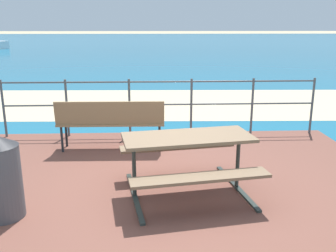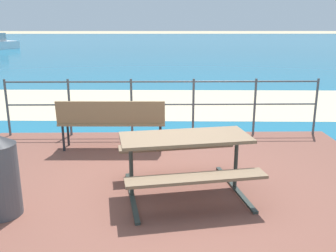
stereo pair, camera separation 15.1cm
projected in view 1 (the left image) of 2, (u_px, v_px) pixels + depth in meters
ground_plane at (165, 192)px, 4.90m from camera, size 240.00×240.00×0.00m
patio_paving at (165, 190)px, 4.89m from camera, size 6.40×5.20×0.06m
sea_water at (153, 43)px, 43.43m from camera, size 90.00×90.00×0.01m
beach_strip at (158, 103)px, 10.40m from camera, size 54.10×5.82×0.01m
picnic_table at (188, 151)px, 4.59m from camera, size 1.79×1.63×0.76m
park_bench at (111, 119)px, 6.20m from camera, size 1.80×0.45×0.87m
railing_fence at (160, 100)px, 7.05m from camera, size 5.94×0.04×1.09m
trash_bin at (1, 177)px, 4.03m from camera, size 0.44×0.44×0.95m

